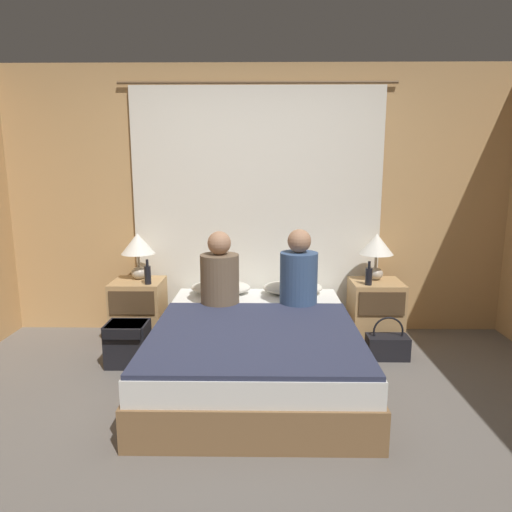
# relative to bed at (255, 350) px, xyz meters

# --- Properties ---
(ground_plane) EXTENTS (16.00, 16.00, 0.00)m
(ground_plane) POSITION_rel_bed_xyz_m (0.00, -0.67, -0.22)
(ground_plane) COLOR #66605B
(wall_back) EXTENTS (4.84, 0.06, 2.50)m
(wall_back) POSITION_rel_bed_xyz_m (0.00, 1.10, 1.03)
(wall_back) COLOR tan
(wall_back) RESTS_ON ground_plane
(curtain_panel) EXTENTS (2.52, 0.02, 2.33)m
(curtain_panel) POSITION_rel_bed_xyz_m (0.00, 1.04, 0.95)
(curtain_panel) COLOR white
(curtain_panel) RESTS_ON ground_plane
(bed) EXTENTS (1.50, 1.97, 0.44)m
(bed) POSITION_rel_bed_xyz_m (0.00, 0.00, 0.00)
(bed) COLOR olive
(bed) RESTS_ON ground_plane
(nightstand_left) EXTENTS (0.45, 0.43, 0.57)m
(nightstand_left) POSITION_rel_bed_xyz_m (-1.08, 0.73, 0.07)
(nightstand_left) COLOR tan
(nightstand_left) RESTS_ON ground_plane
(nightstand_right) EXTENTS (0.45, 0.43, 0.57)m
(nightstand_right) POSITION_rel_bed_xyz_m (1.08, 0.73, 0.07)
(nightstand_right) COLOR tan
(nightstand_right) RESTS_ON ground_plane
(lamp_left) EXTENTS (0.30, 0.30, 0.42)m
(lamp_left) POSITION_rel_bed_xyz_m (-1.08, 0.80, 0.65)
(lamp_left) COLOR #B2A899
(lamp_left) RESTS_ON nightstand_left
(lamp_right) EXTENTS (0.30, 0.30, 0.42)m
(lamp_right) POSITION_rel_bed_xyz_m (1.08, 0.80, 0.65)
(lamp_right) COLOR #B2A899
(lamp_right) RESTS_ON nightstand_right
(pillow_left) EXTENTS (0.55, 0.32, 0.12)m
(pillow_left) POSITION_rel_bed_xyz_m (-0.33, 0.79, 0.28)
(pillow_left) COLOR silver
(pillow_left) RESTS_ON bed
(pillow_right) EXTENTS (0.55, 0.32, 0.12)m
(pillow_right) POSITION_rel_bed_xyz_m (0.33, 0.79, 0.28)
(pillow_right) COLOR silver
(pillow_right) RESTS_ON bed
(blanket_on_bed) EXTENTS (1.44, 1.36, 0.03)m
(blanket_on_bed) POSITION_rel_bed_xyz_m (0.00, -0.28, 0.24)
(blanket_on_bed) COLOR #2D334C
(blanket_on_bed) RESTS_ON bed
(person_left_in_bed) EXTENTS (0.32, 0.32, 0.63)m
(person_left_in_bed) POSITION_rel_bed_xyz_m (-0.30, 0.43, 0.48)
(person_left_in_bed) COLOR brown
(person_left_in_bed) RESTS_ON bed
(person_right_in_bed) EXTENTS (0.31, 0.31, 0.65)m
(person_right_in_bed) POSITION_rel_bed_xyz_m (0.35, 0.43, 0.49)
(person_right_in_bed) COLOR #38517A
(person_right_in_bed) RESTS_ON bed
(beer_bottle_on_left_stand) EXTENTS (0.06, 0.06, 0.22)m
(beer_bottle_on_left_stand) POSITION_rel_bed_xyz_m (-0.95, 0.61, 0.44)
(beer_bottle_on_left_stand) COLOR black
(beer_bottle_on_left_stand) RESTS_ON nightstand_left
(beer_bottle_on_right_stand) EXTENTS (0.06, 0.06, 0.21)m
(beer_bottle_on_right_stand) POSITION_rel_bed_xyz_m (0.98, 0.61, 0.44)
(beer_bottle_on_right_stand) COLOR black
(beer_bottle_on_right_stand) RESTS_ON nightstand_right
(backpack_on_floor) EXTENTS (0.33, 0.29, 0.35)m
(backpack_on_floor) POSITION_rel_bed_xyz_m (-1.04, 0.21, -0.02)
(backpack_on_floor) COLOR black
(backpack_on_floor) RESTS_ON ground_plane
(handbag_on_floor) EXTENTS (0.34, 0.18, 0.36)m
(handbag_on_floor) POSITION_rel_bed_xyz_m (1.10, 0.37, -0.11)
(handbag_on_floor) COLOR black
(handbag_on_floor) RESTS_ON ground_plane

